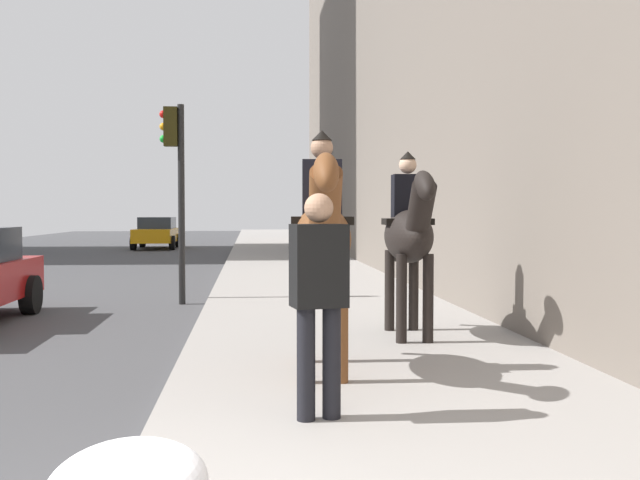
# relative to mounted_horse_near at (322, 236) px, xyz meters

# --- Properties ---
(mounted_horse_near) EXTENTS (2.15, 0.66, 2.36)m
(mounted_horse_near) POSITION_rel_mounted_horse_near_xyz_m (0.00, 0.00, 0.00)
(mounted_horse_near) COLOR brown
(mounted_horse_near) RESTS_ON sidewalk_slab
(mounted_horse_far) EXTENTS (2.15, 0.62, 2.32)m
(mounted_horse_far) POSITION_rel_mounted_horse_near_xyz_m (1.86, -1.27, -0.03)
(mounted_horse_far) COLOR black
(mounted_horse_far) RESTS_ON sidewalk_slab
(pedestrian_greeting) EXTENTS (0.33, 0.44, 1.70)m
(pedestrian_greeting) POSITION_rel_mounted_horse_near_xyz_m (-1.51, 0.18, -0.35)
(pedestrian_greeting) COLOR black
(pedestrian_greeting) RESTS_ON sidewalk_slab
(car_near_lane) EXTENTS (4.01, 1.92, 1.44)m
(car_near_lane) POSITION_rel_mounted_horse_near_xyz_m (26.18, 4.94, -0.70)
(car_near_lane) COLOR orange
(car_near_lane) RESTS_ON ground
(traffic_light_near_curb) EXTENTS (0.20, 0.44, 3.61)m
(traffic_light_near_curb) POSITION_rel_mounted_horse_near_xyz_m (6.25, 2.02, 0.98)
(traffic_light_near_curb) COLOR black
(traffic_light_near_curb) RESTS_ON ground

